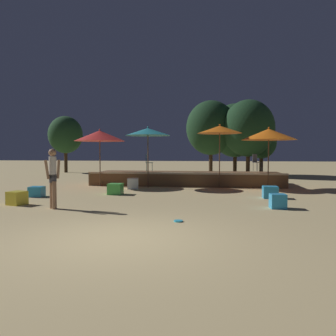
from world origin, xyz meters
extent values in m
plane|color=tan|center=(0.00, 0.00, 0.00)|extent=(120.00, 120.00, 0.00)
cube|color=brown|center=(0.42, 11.27, 0.31)|extent=(9.80, 3.03, 0.63)
cube|color=#CCB793|center=(0.42, 9.79, 0.67)|extent=(9.80, 0.12, 0.08)
cylinder|color=brown|center=(-1.30, 9.38, 1.26)|extent=(0.05, 0.05, 2.51)
cone|color=teal|center=(-1.30, 9.38, 2.69)|extent=(2.17, 2.17, 0.36)
sphere|color=teal|center=(-1.30, 9.38, 2.91)|extent=(0.08, 0.08, 0.08)
cylinder|color=brown|center=(2.12, 9.67, 1.30)|extent=(0.05, 0.05, 2.61)
cone|color=orange|center=(2.12, 9.67, 2.79)|extent=(2.12, 2.12, 0.36)
sphere|color=orange|center=(2.12, 9.67, 3.01)|extent=(0.08, 0.08, 0.08)
cylinder|color=brown|center=(-3.80, 9.59, 1.13)|extent=(0.05, 0.05, 2.26)
cone|color=red|center=(-3.80, 9.59, 2.53)|extent=(2.52, 2.52, 0.53)
sphere|color=red|center=(-3.80, 9.59, 2.83)|extent=(0.08, 0.08, 0.08)
cylinder|color=brown|center=(4.40, 9.75, 1.14)|extent=(0.05, 0.05, 2.29)
cone|color=orange|center=(4.40, 9.75, 2.55)|extent=(2.53, 2.53, 0.52)
sphere|color=orange|center=(4.40, 9.75, 2.85)|extent=(0.08, 0.08, 0.08)
cube|color=#2D9EDB|center=(3.94, 6.35, 0.22)|extent=(0.53, 0.53, 0.44)
cube|color=yellow|center=(-4.43, 3.58, 0.22)|extent=(0.61, 0.61, 0.44)
cube|color=#2D9EDB|center=(3.80, 4.07, 0.22)|extent=(0.47, 0.47, 0.44)
cube|color=#4CC651|center=(-2.08, 6.60, 0.22)|extent=(0.57, 0.57, 0.44)
cube|color=#2D9EDB|center=(-4.86, 5.50, 0.19)|extent=(0.56, 0.56, 0.39)
cube|color=white|center=(-1.89, 8.72, 0.24)|extent=(0.60, 0.60, 0.49)
cylinder|color=#997051|center=(-2.84, 2.99, 0.42)|extent=(0.13, 0.13, 0.83)
cylinder|color=#997051|center=(-2.97, 3.10, 0.42)|extent=(0.13, 0.13, 0.83)
cylinder|color=#3F3F47|center=(-2.91, 3.04, 0.91)|extent=(0.21, 0.21, 0.24)
cylinder|color=beige|center=(-2.91, 3.04, 1.25)|extent=(0.21, 0.21, 0.64)
cylinder|color=#997051|center=(-2.80, 3.18, 1.19)|extent=(0.14, 0.15, 0.57)
cylinder|color=#997051|center=(-3.02, 2.91, 1.19)|extent=(0.16, 0.17, 0.57)
sphere|color=#997051|center=(-2.91, 3.04, 1.69)|extent=(0.23, 0.23, 0.23)
cylinder|color=#47474C|center=(4.18, 11.85, 0.93)|extent=(0.02, 0.02, 0.45)
cylinder|color=#47474C|center=(4.39, 12.06, 0.93)|extent=(0.02, 0.02, 0.45)
cylinder|color=#47474C|center=(3.97, 12.06, 0.93)|extent=(0.02, 0.02, 0.45)
cylinder|color=#47474C|center=(4.18, 12.28, 0.93)|extent=(0.02, 0.02, 0.45)
cylinder|color=#47474C|center=(4.18, 12.06, 1.16)|extent=(0.40, 0.40, 0.02)
cube|color=#47474C|center=(4.06, 12.18, 1.38)|extent=(0.28, 0.28, 0.45)
cylinder|color=#1E4C47|center=(-1.35, 10.70, 0.93)|extent=(0.02, 0.02, 0.45)
cylinder|color=#1E4C47|center=(-1.41, 10.99, 0.93)|extent=(0.02, 0.02, 0.45)
cylinder|color=#1E4C47|center=(-1.64, 10.64, 0.93)|extent=(0.02, 0.02, 0.45)
cylinder|color=#1E4C47|center=(-1.70, 10.93, 0.93)|extent=(0.02, 0.02, 0.45)
cylinder|color=#1E4C47|center=(-1.52, 10.81, 1.16)|extent=(0.40, 0.40, 0.02)
cube|color=#1E4C47|center=(-1.69, 10.78, 1.38)|extent=(0.10, 0.36, 0.45)
cylinder|color=#33B2D8|center=(1.02, 1.73, 0.02)|extent=(0.22, 0.22, 0.03)
cylinder|color=#3D2B1C|center=(4.25, 17.80, 0.89)|extent=(0.28, 0.28, 1.77)
ellipsoid|color=#19381E|center=(4.25, 17.80, 3.43)|extent=(3.68, 3.68, 4.05)
cylinder|color=#3D2B1C|center=(3.42, 19.14, 0.86)|extent=(0.28, 0.28, 1.72)
ellipsoid|color=#19381E|center=(3.42, 19.14, 3.37)|extent=(3.67, 3.67, 4.04)
cylinder|color=#3D2B1C|center=(1.60, 18.73, 0.94)|extent=(0.28, 0.28, 1.89)
ellipsoid|color=#19381E|center=(1.60, 18.73, 3.56)|extent=(3.71, 3.71, 4.08)
cylinder|color=#3D2B1C|center=(5.45, 19.83, 0.73)|extent=(0.28, 0.28, 1.46)
ellipsoid|color=#1E4223|center=(5.45, 19.83, 2.48)|extent=(2.26, 2.26, 2.49)
cylinder|color=#3D2B1C|center=(-10.70, 20.26, 0.96)|extent=(0.28, 0.28, 1.92)
ellipsoid|color=#1E4223|center=(-10.70, 20.26, 3.21)|extent=(2.87, 2.87, 3.15)
camera|label=1|loc=(1.89, -6.14, 1.68)|focal=35.00mm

